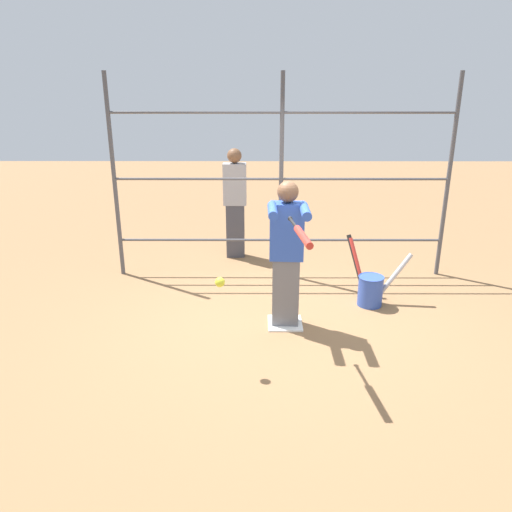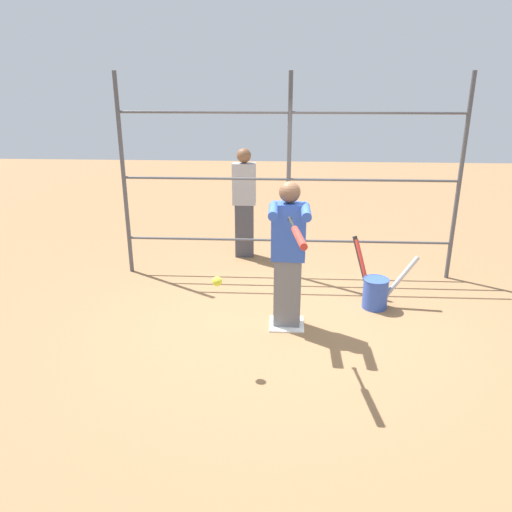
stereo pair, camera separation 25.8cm
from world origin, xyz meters
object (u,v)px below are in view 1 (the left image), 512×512
at_px(softball_in_flight, 220,282).
at_px(bystander_behind_fence, 235,202).
at_px(batter, 287,251).
at_px(baseball_bat_swinging, 301,234).
at_px(bat_bucket, 370,287).

distance_m(softball_in_flight, bystander_behind_fence, 3.27).
xyz_separation_m(batter, baseball_bat_swinging, (-0.07, 0.98, 0.50)).
bearing_deg(bat_bucket, softball_in_flight, 39.29).
bearing_deg(bystander_behind_fence, softball_in_flight, 89.95).
bearing_deg(batter, bat_bucket, -152.17).
distance_m(batter, bat_bucket, 1.43).
bearing_deg(bystander_behind_fence, batter, 105.93).
bearing_deg(bystander_behind_fence, baseball_bat_swinging, 102.56).
height_order(softball_in_flight, bat_bucket, softball_in_flight).
bearing_deg(baseball_bat_swinging, batter, -86.00).
distance_m(baseball_bat_swinging, softball_in_flight, 0.91).
relative_size(batter, bat_bucket, 2.06).
xyz_separation_m(batter, bystander_behind_fence, (0.68, -2.39, -0.02)).
height_order(baseball_bat_swinging, bat_bucket, baseball_bat_swinging).
bearing_deg(batter, baseball_bat_swinging, 94.00).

